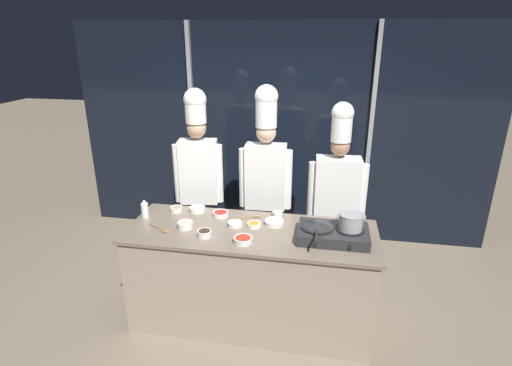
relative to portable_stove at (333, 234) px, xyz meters
name	(u,v)px	position (x,y,z in m)	size (l,w,h in m)	color
ground_plane	(251,318)	(-0.70, 0.03, -0.99)	(24.00, 24.00, 0.00)	#7F705B
window_wall_back	(278,135)	(-0.70, 1.87, 0.36)	(5.24, 0.09, 2.70)	black
demo_counter	(251,276)	(-0.70, 0.03, -0.52)	(2.19, 0.81, 0.93)	gray
portable_stove	(333,234)	(0.00, 0.00, 0.00)	(0.58, 0.39, 0.11)	#28282B
frying_pan	(317,224)	(-0.13, 0.00, 0.08)	(0.28, 0.49, 0.04)	#232326
stock_pot	(351,221)	(0.13, 0.00, 0.13)	(0.23, 0.20, 0.14)	#93969B
squeeze_bottle_clear	(145,209)	(-1.73, 0.12, 0.03)	(0.07, 0.07, 0.18)	white
prep_bowl_carrots	(254,225)	(-0.69, 0.11, -0.03)	(0.13, 0.13, 0.04)	white
prep_bowl_chili_flakes	(243,239)	(-0.73, -0.19, -0.02)	(0.16, 0.16, 0.05)	white
prep_bowl_bell_pepper	(221,214)	(-1.04, 0.27, -0.03)	(0.15, 0.15, 0.04)	white
prep_bowl_rice	(277,214)	(-0.51, 0.35, -0.02)	(0.10, 0.10, 0.05)	white
prep_bowl_shrimp	(185,224)	(-1.28, -0.02, -0.02)	(0.14, 0.14, 0.06)	white
prep_bowl_bean_sprouts	(235,224)	(-0.86, 0.10, -0.03)	(0.13, 0.13, 0.04)	white
prep_bowl_soy_glaze	(205,233)	(-1.07, -0.15, -0.02)	(0.12, 0.12, 0.06)	white
prep_bowl_onion	(197,209)	(-1.29, 0.33, -0.03)	(0.15, 0.15, 0.04)	white
prep_bowl_mushrooms	(176,209)	(-1.49, 0.30, -0.02)	(0.12, 0.12, 0.05)	white
prep_bowl_garlic	(274,222)	(-0.52, 0.18, -0.03)	(0.17, 0.17, 0.04)	white
serving_spoon_slotted	(163,230)	(-1.46, -0.11, -0.04)	(0.25, 0.17, 0.02)	olive
serving_spoon_solid	(253,217)	(-0.74, 0.30, -0.04)	(0.22, 0.13, 0.02)	olive
chef_head	(198,167)	(-1.41, 0.78, 0.25)	(0.51, 0.27, 2.05)	#4C4C51
chef_sous	(266,171)	(-0.69, 0.79, 0.25)	(0.54, 0.23, 2.10)	#4C4C51
chef_line	(337,187)	(0.03, 0.79, 0.12)	(0.58, 0.25, 1.95)	#2D3856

